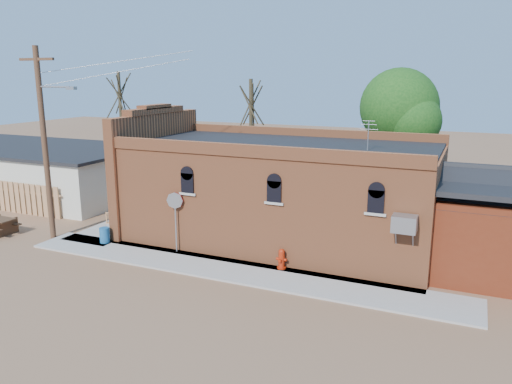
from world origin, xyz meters
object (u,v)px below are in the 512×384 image
at_px(fire_hydrant, 282,259).
at_px(trash_barrel, 105,235).
at_px(stop_sign, 175,206).
at_px(brick_bar, 275,191).
at_px(utility_pole, 45,140).

relative_size(fire_hydrant, trash_barrel, 1.16).
distance_m(fire_hydrant, stop_sign, 5.24).
relative_size(brick_bar, fire_hydrant, 19.78).
bearing_deg(brick_bar, trash_barrel, -150.09).
xyz_separation_m(brick_bar, utility_pole, (-9.79, -4.29, 2.43)).
xyz_separation_m(fire_hydrant, stop_sign, (-4.97, 0.00, 1.67)).
bearing_deg(brick_bar, stop_sign, -130.90).
bearing_deg(stop_sign, fire_hydrant, 8.44).
bearing_deg(utility_pole, brick_bar, 23.69).
bearing_deg(utility_pole, trash_barrel, 6.02).
height_order(fire_hydrant, stop_sign, stop_sign).
relative_size(stop_sign, trash_barrel, 3.79).
distance_m(utility_pole, stop_sign, 7.11).
height_order(brick_bar, fire_hydrant, brick_bar).
relative_size(utility_pole, trash_barrel, 12.64).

